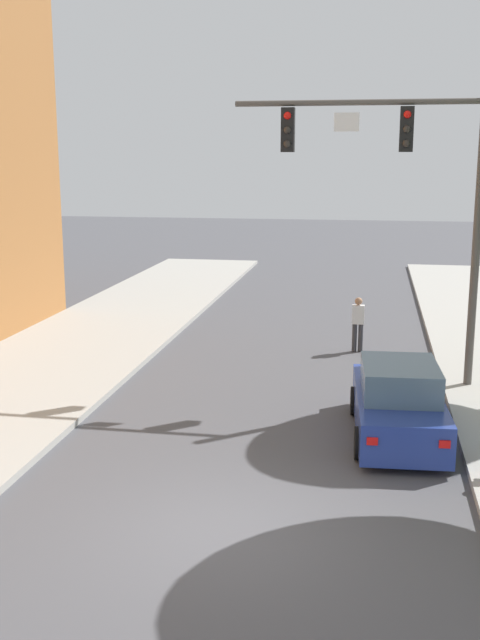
% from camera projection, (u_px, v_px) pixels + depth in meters
% --- Properties ---
extents(ground_plane, '(120.00, 120.00, 0.00)m').
position_uv_depth(ground_plane, '(222.00, 530.00, 11.84)').
color(ground_plane, '#4C4C51').
extents(traffic_signal_mast, '(5.97, 0.38, 7.50)m').
position_uv_depth(traffic_signal_mast, '(409.00, 173.00, 18.15)').
color(traffic_signal_mast, '#514C47').
rests_on(traffic_signal_mast, sidewalk_right).
extents(car_lead_blue, '(2.02, 4.33, 1.60)m').
position_uv_depth(car_lead_blue, '(398.00, 404.00, 15.62)').
color(car_lead_blue, navy).
rests_on(car_lead_blue, ground).
extents(pedestrian_crossing_road, '(0.36, 0.22, 1.64)m').
position_uv_depth(pedestrian_crossing_road, '(358.00, 322.00, 22.50)').
color(pedestrian_crossing_road, '#333338').
rests_on(pedestrian_crossing_road, ground).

